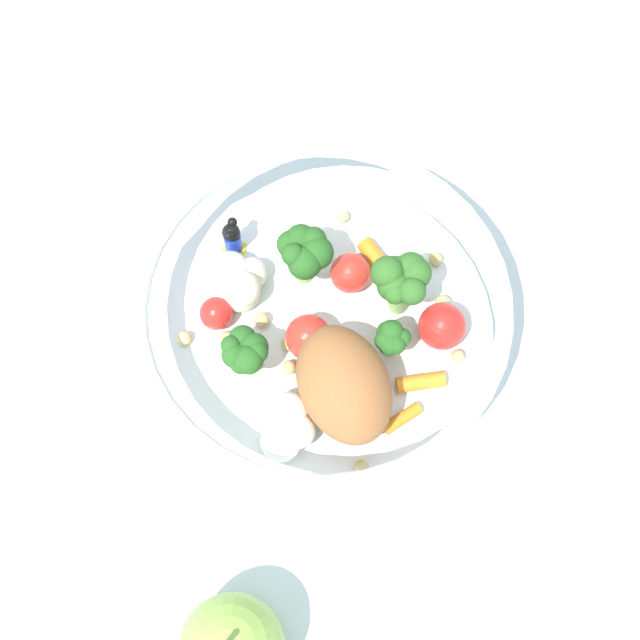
# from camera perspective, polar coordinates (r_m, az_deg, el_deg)

# --- Properties ---
(ground_plane) EXTENTS (2.40, 2.40, 0.00)m
(ground_plane) POSITION_cam_1_polar(r_m,az_deg,el_deg) (0.65, -1.29, -0.32)
(ground_plane) COLOR silver
(food_container) EXTENTS (0.26, 0.26, 0.07)m
(food_container) POSITION_cam_1_polar(r_m,az_deg,el_deg) (0.61, 0.12, -0.45)
(food_container) COLOR white
(food_container) RESTS_ON ground_plane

